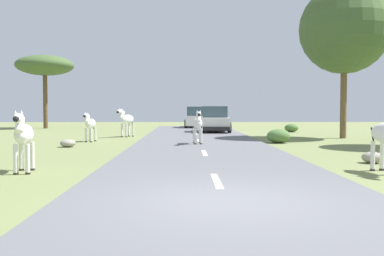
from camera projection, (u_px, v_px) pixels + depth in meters
name	position (u px, v px, depth m)	size (l,w,h in m)	color
ground_plane	(224.00, 203.00, 7.65)	(90.00, 90.00, 0.00)	olive
road	(225.00, 201.00, 7.65)	(6.00, 64.00, 0.05)	slate
lane_markings	(231.00, 213.00, 6.65)	(0.16, 56.00, 0.01)	silver
zebra_0	(198.00, 124.00, 19.69)	(0.47, 1.62, 1.53)	silver
zebra_1	(127.00, 120.00, 25.19)	(0.97, 1.66, 1.66)	silver
zebra_2	(90.00, 124.00, 21.53)	(0.50, 1.56, 1.47)	silver
zebra_4	(23.00, 135.00, 11.13)	(0.64, 1.70, 1.61)	silver
car_0	(214.00, 120.00, 29.86)	(2.05, 4.36, 1.74)	white
car_1	(197.00, 118.00, 36.94)	(2.20, 4.43, 1.74)	white
tree_0	(45.00, 66.00, 35.84)	(4.68, 4.68, 5.99)	brown
tree_1	(345.00, 29.00, 23.85)	(4.89, 4.89, 8.43)	brown
bush_0	(278.00, 136.00, 20.76)	(1.11, 1.00, 0.66)	#4C7038
bush_4	(291.00, 128.00, 30.44)	(0.96, 0.86, 0.58)	#4C7038
rock_0	(68.00, 143.00, 18.62)	(0.65, 0.68, 0.33)	gray
rock_2	(372.00, 157.00, 13.15)	(0.61, 0.59, 0.35)	gray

